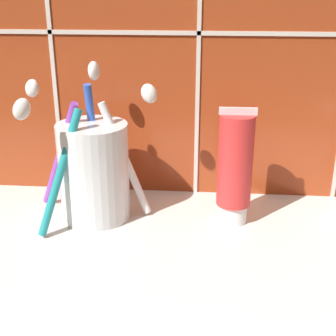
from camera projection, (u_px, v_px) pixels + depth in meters
The scene contains 3 objects.
sink_counter at pixel (175, 255), 49.80cm from camera, with size 71.45×29.28×2.00cm, color silver.
toothbrush_cup at pixel (93, 169), 53.84cm from camera, with size 16.43×11.72×17.88cm.
toothpaste_tube at pixel (235, 168), 52.32cm from camera, with size 4.11×3.91×13.63cm.
Camera 1 is at (2.81, -42.69, 28.14)cm, focal length 50.00 mm.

